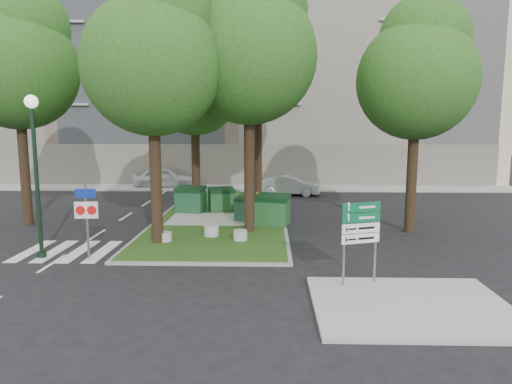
{
  "coord_description": "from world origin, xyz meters",
  "views": [
    {
      "loc": [
        2.84,
        -14.73,
        4.64
      ],
      "look_at": [
        2.32,
        3.26,
        2.0
      ],
      "focal_mm": 32.0,
      "sensor_mm": 36.0,
      "label": 1
    }
  ],
  "objects_px": {
    "tree_street_left": "(19,57)",
    "dumpster_b": "(222,199)",
    "bollard_left": "(165,237)",
    "tree_median_near_right": "(251,43)",
    "tree_median_near_left": "(155,52)",
    "tree_median_mid": "(196,79)",
    "traffic_sign_pole": "(87,211)",
    "dumpster_c": "(250,209)",
    "car_silver": "(289,185)",
    "street_lamp": "(35,157)",
    "dumpster_a": "(190,199)",
    "car_white": "(165,177)",
    "bollard_mid": "(211,231)",
    "directional_sign": "(360,230)",
    "tree_median_far": "(260,60)",
    "dumpster_d": "(272,210)",
    "tree_street_right": "(419,69)",
    "bollard_right": "(240,235)",
    "litter_bin": "(260,199)"
  },
  "relations": [
    {
      "from": "tree_median_mid",
      "to": "car_white",
      "type": "relative_size",
      "value": 2.15
    },
    {
      "from": "tree_street_right",
      "to": "dumpster_c",
      "type": "distance_m",
      "value": 9.68
    },
    {
      "from": "tree_street_left",
      "to": "dumpster_b",
      "type": "height_order",
      "value": "tree_street_left"
    },
    {
      "from": "bollard_right",
      "to": "tree_street_right",
      "type": "bearing_deg",
      "value": 16.11
    },
    {
      "from": "dumpster_c",
      "to": "car_silver",
      "type": "bearing_deg",
      "value": 98.3
    },
    {
      "from": "dumpster_d",
      "to": "traffic_sign_pole",
      "type": "xyz_separation_m",
      "value": [
        -6.46,
        -5.24,
        0.9
      ]
    },
    {
      "from": "dumpster_a",
      "to": "tree_street_right",
      "type": "bearing_deg",
      "value": -9.01
    },
    {
      "from": "car_white",
      "to": "car_silver",
      "type": "distance_m",
      "value": 9.68
    },
    {
      "from": "dumpster_b",
      "to": "directional_sign",
      "type": "bearing_deg",
      "value": -82.69
    },
    {
      "from": "dumpster_c",
      "to": "car_white",
      "type": "distance_m",
      "value": 13.9
    },
    {
      "from": "tree_median_far",
      "to": "bollard_left",
      "type": "xyz_separation_m",
      "value": [
        -3.53,
        -9.41,
        -8.02
      ]
    },
    {
      "from": "traffic_sign_pole",
      "to": "dumpster_a",
      "type": "bearing_deg",
      "value": 69.08
    },
    {
      "from": "bollard_mid",
      "to": "car_white",
      "type": "distance_m",
      "value": 16.13
    },
    {
      "from": "dumpster_c",
      "to": "street_lamp",
      "type": "xyz_separation_m",
      "value": [
        -7.11,
        -5.98,
        2.87
      ]
    },
    {
      "from": "dumpster_b",
      "to": "dumpster_d",
      "type": "bearing_deg",
      "value": -68.48
    },
    {
      "from": "tree_median_mid",
      "to": "traffic_sign_pole",
      "type": "relative_size",
      "value": 3.78
    },
    {
      "from": "dumpster_b",
      "to": "litter_bin",
      "type": "height_order",
      "value": "dumpster_b"
    },
    {
      "from": "tree_median_far",
      "to": "bollard_mid",
      "type": "distance_m",
      "value": 11.79
    },
    {
      "from": "dumpster_c",
      "to": "street_lamp",
      "type": "bearing_deg",
      "value": -117.11
    },
    {
      "from": "tree_street_right",
      "to": "car_silver",
      "type": "xyz_separation_m",
      "value": [
        -4.88,
        10.44,
        -6.31
      ]
    },
    {
      "from": "tree_median_near_left",
      "to": "dumpster_d",
      "type": "distance_m",
      "value": 8.52
    },
    {
      "from": "tree_median_far",
      "to": "directional_sign",
      "type": "relative_size",
      "value": 5.03
    },
    {
      "from": "dumpster_a",
      "to": "bollard_left",
      "type": "bearing_deg",
      "value": -78.97
    },
    {
      "from": "dumpster_a",
      "to": "bollard_mid",
      "type": "xyz_separation_m",
      "value": [
        1.75,
        -5.18,
        -0.45
      ]
    },
    {
      "from": "tree_street_right",
      "to": "street_lamp",
      "type": "bearing_deg",
      "value": -163.01
    },
    {
      "from": "bollard_right",
      "to": "car_silver",
      "type": "distance_m",
      "value": 12.82
    },
    {
      "from": "dumpster_b",
      "to": "bollard_right",
      "type": "bearing_deg",
      "value": -94.81
    },
    {
      "from": "tree_street_right",
      "to": "dumpster_c",
      "type": "xyz_separation_m",
      "value": [
        -7.17,
        1.61,
        -6.29
      ]
    },
    {
      "from": "tree_median_mid",
      "to": "dumpster_b",
      "type": "distance_m",
      "value": 6.37
    },
    {
      "from": "dumpster_b",
      "to": "street_lamp",
      "type": "height_order",
      "value": "street_lamp"
    },
    {
      "from": "dumpster_a",
      "to": "bollard_mid",
      "type": "height_order",
      "value": "dumpster_a"
    },
    {
      "from": "tree_median_mid",
      "to": "tree_street_left",
      "type": "distance_m",
      "value": 8.11
    },
    {
      "from": "tree_median_near_right",
      "to": "tree_median_mid",
      "type": "bearing_deg",
      "value": 123.69
    },
    {
      "from": "tree_street_left",
      "to": "bollard_mid",
      "type": "distance_m",
      "value": 11.77
    },
    {
      "from": "bollard_left",
      "to": "tree_median_near_right",
      "type": "bearing_deg",
      "value": 29.85
    },
    {
      "from": "tree_median_mid",
      "to": "tree_street_right",
      "type": "xyz_separation_m",
      "value": [
        10.0,
        -4.0,
        0.0
      ]
    },
    {
      "from": "dumpster_a",
      "to": "dumpster_b",
      "type": "xyz_separation_m",
      "value": [
        1.6,
        0.38,
        -0.06
      ]
    },
    {
      "from": "dumpster_a",
      "to": "car_white",
      "type": "distance_m",
      "value": 10.66
    },
    {
      "from": "tree_median_near_right",
      "to": "tree_street_left",
      "type": "height_order",
      "value": "tree_median_near_right"
    },
    {
      "from": "tree_median_near_left",
      "to": "bollard_left",
      "type": "distance_m",
      "value": 7.02
    },
    {
      "from": "dumpster_c",
      "to": "street_lamp",
      "type": "distance_m",
      "value": 9.72
    },
    {
      "from": "tree_street_left",
      "to": "dumpster_a",
      "type": "distance_m",
      "value": 10.26
    },
    {
      "from": "bollard_mid",
      "to": "directional_sign",
      "type": "xyz_separation_m",
      "value": [
        4.98,
        -5.58,
        1.36
      ]
    },
    {
      "from": "dumpster_a",
      "to": "litter_bin",
      "type": "distance_m",
      "value": 4.27
    },
    {
      "from": "tree_median_near_left",
      "to": "bollard_mid",
      "type": "bearing_deg",
      "value": 28.4
    },
    {
      "from": "dumpster_b",
      "to": "dumpster_d",
      "type": "relative_size",
      "value": 0.9
    },
    {
      "from": "tree_median_far",
      "to": "bollard_left",
      "type": "relative_size",
      "value": 23.77
    },
    {
      "from": "tree_median_near_right",
      "to": "tree_median_near_left",
      "type": "bearing_deg",
      "value": -150.26
    },
    {
      "from": "street_lamp",
      "to": "traffic_sign_pole",
      "type": "height_order",
      "value": "street_lamp"
    },
    {
      "from": "dumpster_a",
      "to": "street_lamp",
      "type": "distance_m",
      "value": 9.38
    }
  ]
}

